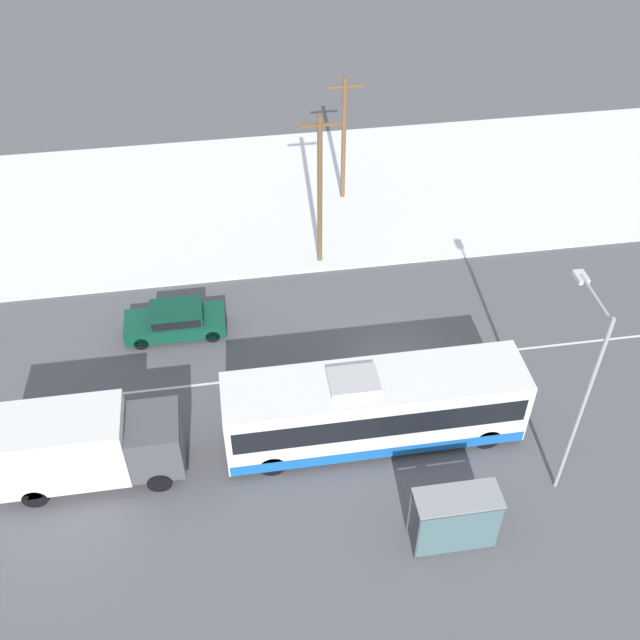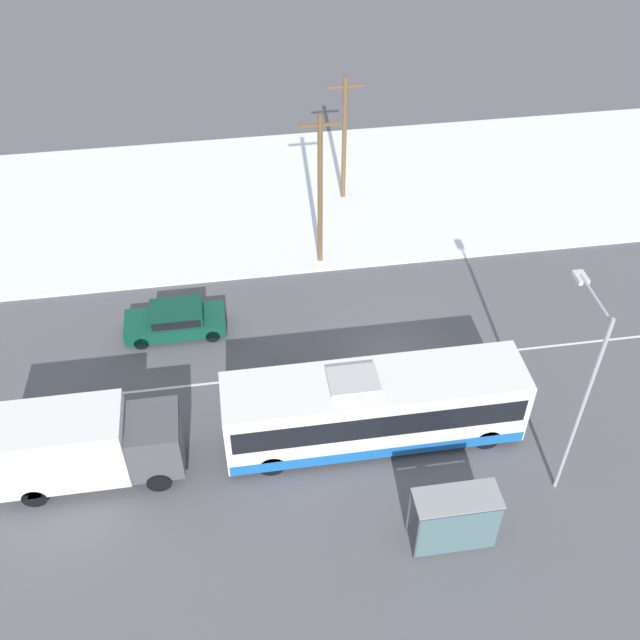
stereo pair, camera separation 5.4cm
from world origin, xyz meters
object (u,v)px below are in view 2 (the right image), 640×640
sedan_car (176,319)px  utility_pole_roadside (320,190)px  bus_shelter (458,518)px  streetlamp (582,380)px  city_bus (374,408)px  utility_pole_snowlot (344,138)px  box_truck (80,445)px  pedestrian_at_stop (435,500)px

sedan_car → utility_pole_roadside: 8.85m
bus_shelter → streetlamp: (4.40, 2.28, 3.42)m
city_bus → sedan_car: size_ratio=2.55×
streetlamp → utility_pole_roadside: streetlamp is taller
sedan_car → utility_pole_snowlot: (9.16, 9.66, 2.92)m
sedan_car → bus_shelter: bus_shelter is taller
box_truck → utility_pole_snowlot: 21.14m
sedan_car → utility_pole_roadside: size_ratio=0.55×
streetlamp → utility_pole_snowlot: (-4.34, 19.54, -1.42)m
city_bus → utility_pole_roadside: utility_pole_roadside is taller
streetlamp → utility_pole_snowlot: bearing=102.5°
sedan_car → bus_shelter: (9.11, -12.16, 0.91)m
city_bus → bus_shelter: bearing=-71.1°
box_truck → streetlamp: streetlamp is taller
sedan_car → bus_shelter: size_ratio=1.54×
city_bus → bus_shelter: 5.35m
sedan_car → streetlamp: size_ratio=0.54×
utility_pole_roadside → pedestrian_at_stop: bearing=-83.5°
box_truck → sedan_car: box_truck is taller
sedan_car → bus_shelter: bearing=126.8°
sedan_car → streetlamp: bearing=143.8°
utility_pole_snowlot → city_bus: bearing=-96.1°
bus_shelter → box_truck: bearing=158.6°
box_truck → pedestrian_at_stop: bearing=-16.7°
bus_shelter → utility_pole_snowlot: 21.91m
utility_pole_snowlot → utility_pole_roadside: bearing=-111.0°
pedestrian_at_stop → utility_pole_roadside: (-1.71, 15.09, 3.18)m
pedestrian_at_stop → bus_shelter: (0.34, -1.22, 0.72)m
bus_shelter → utility_pole_snowlot: (0.06, 21.82, 2.01)m
pedestrian_at_stop → bus_shelter: bus_shelter is taller
pedestrian_at_stop → box_truck: bearing=163.3°
sedan_car → box_truck: bearing=65.8°
box_truck → pedestrian_at_stop: 12.61m
box_truck → pedestrian_at_stop: box_truck is taller
streetlamp → utility_pole_snowlot: 20.07m
pedestrian_at_stop → utility_pole_roadside: utility_pole_roadside is taller
streetlamp → utility_pole_snowlot: size_ratio=1.17×
streetlamp → city_bus: bearing=155.6°
city_bus → pedestrian_at_stop: 4.14m
streetlamp → sedan_car: bearing=143.8°
streetlamp → pedestrian_at_stop: bearing=-167.4°
city_bus → box_truck: 10.67m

